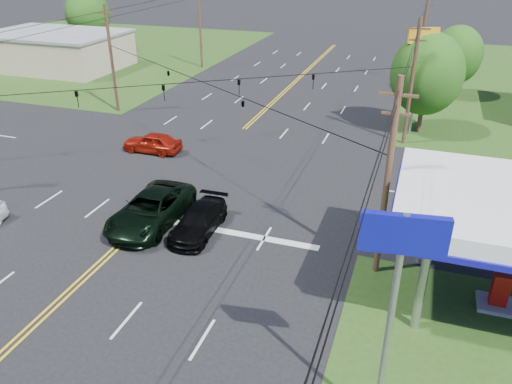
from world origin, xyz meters
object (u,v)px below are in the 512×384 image
at_px(pole_right_far, 423,36).
at_px(pickup_dkgreen, 151,209).
at_px(polesign_se, 399,268).
at_px(suv_black, 199,221).
at_px(tree_right_a, 427,74).
at_px(tree_far_l, 88,14).
at_px(tree_right_b, 457,55).
at_px(pole_left_far, 200,24).
at_px(pole_nw, 111,58).
at_px(retail_nw, 56,51).
at_px(pole_ne, 412,81).
at_px(pole_se, 387,179).

distance_m(pole_right_far, pickup_dkgreen, 38.82).
bearing_deg(polesign_se, suv_black, 138.89).
height_order(tree_right_a, tree_far_l, tree_far_l).
relative_size(tree_right_b, pickup_dkgreen, 1.10).
bearing_deg(tree_far_l, tree_right_a, -23.50).
distance_m(pole_left_far, suv_black, 40.27).
distance_m(pole_nw, pickup_dkgreen, 22.46).
bearing_deg(pole_right_far, retail_nw, -172.06).
height_order(retail_nw, tree_far_l, tree_far_l).
distance_m(pole_ne, pole_left_far, 32.20).
height_order(pole_ne, tree_right_a, pole_ne).
distance_m(pole_ne, tree_far_l, 50.54).
bearing_deg(pole_ne, pole_nw, 180.00).
height_order(pole_se, pole_nw, same).
bearing_deg(pole_nw, pole_left_far, 90.00).
bearing_deg(tree_right_b, pole_nw, -153.05).
distance_m(pole_se, suv_black, 10.48).
relative_size(pickup_dkgreen, suv_black, 1.33).
bearing_deg(pole_ne, pole_se, -90.00).
height_order(pole_ne, tree_far_l, pole_ne).
distance_m(pole_nw, tree_right_b, 33.10).
distance_m(tree_far_l, pickup_dkgreen, 52.11).
xyz_separation_m(retail_nw, pole_left_far, (17.00, 6.00, 3.17)).
bearing_deg(pickup_dkgreen, tree_right_b, 63.80).
bearing_deg(tree_right_a, pole_right_far, 93.58).
xyz_separation_m(pole_left_far, tree_right_b, (29.50, -4.00, -0.95)).
bearing_deg(tree_right_b, pole_ne, -103.13).
relative_size(pole_right_far, tree_far_l, 1.15).
relative_size(tree_right_a, suv_black, 1.68).
distance_m(tree_far_l, suv_black, 53.99).
relative_size(pole_ne, suv_black, 1.95).
distance_m(pole_left_far, pole_right_far, 26.00).
bearing_deg(pole_nw, polesign_se, -44.72).
distance_m(pole_se, pole_left_far, 45.22).
bearing_deg(tree_far_l, retail_nw, -78.69).
height_order(pole_right_far, tree_right_b, pole_right_far).
relative_size(pole_left_far, pickup_dkgreen, 1.55).
relative_size(tree_right_a, tree_far_l, 0.94).
relative_size(pole_se, pole_nw, 1.00).
height_order(retail_nw, tree_right_a, tree_right_a).
xyz_separation_m(retail_nw, suv_black, (33.41, -30.50, -1.29)).
distance_m(tree_right_b, polesign_se, 41.87).
xyz_separation_m(pole_se, pole_ne, (0.00, 18.00, 0.00)).
relative_size(pole_se, pole_left_far, 0.95).
height_order(pole_left_far, tree_right_a, pole_left_far).
distance_m(pole_right_far, suv_black, 38.00).
distance_m(pole_se, polesign_se, 8.91).
relative_size(pole_left_far, tree_far_l, 1.15).
height_order(pole_se, tree_right_b, pole_se).
bearing_deg(pole_left_far, pole_ne, -36.16).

